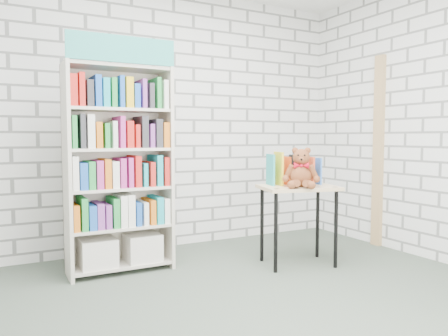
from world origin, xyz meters
name	(u,v)px	position (x,y,z in m)	size (l,w,h in m)	color
ground	(252,312)	(0.00, 0.00, 0.00)	(4.50, 4.50, 0.00)	#424E41
room_shell	(253,50)	(0.00, 0.00, 1.78)	(4.52, 4.02, 2.81)	silver
bookshelf	(119,167)	(-0.56, 1.36, 0.94)	(0.92, 0.36, 2.06)	beige
display_table	(298,197)	(0.98, 0.77, 0.65)	(0.79, 0.64, 0.75)	#D9B482
table_books	(294,170)	(1.01, 0.88, 0.90)	(0.52, 0.33, 0.29)	teal
teddy_bear	(301,171)	(0.94, 0.67, 0.90)	(0.35, 0.35, 0.37)	maroon
door_trim	(378,151)	(2.23, 0.95, 1.05)	(0.05, 0.12, 2.10)	tan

